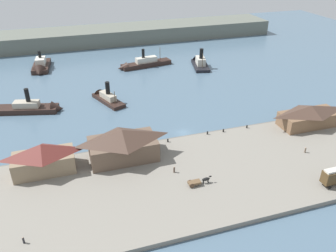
{
  "coord_description": "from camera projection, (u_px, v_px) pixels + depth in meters",
  "views": [
    {
      "loc": [
        -32.0,
        -84.76,
        52.33
      ],
      "look_at": [
        -4.3,
        2.13,
        2.0
      ],
      "focal_mm": 36.7,
      "sensor_mm": 36.0,
      "label": 1
    }
  ],
  "objects": [
    {
      "name": "ferry_departing_north",
      "position": [
        200.0,
        62.0,
        158.75
      ],
      "size": [
        9.71,
        18.45,
        11.09
      ],
      "color": "black",
      "rests_on": "ground"
    },
    {
      "name": "mooring_post_center_west",
      "position": [
        207.0,
        133.0,
        101.19
      ],
      "size": [
        0.44,
        0.44,
        0.9
      ],
      "primitive_type": "cylinder",
      "color": "black",
      "rests_on": "quay_promenade"
    },
    {
      "name": "pedestrian_standing_center",
      "position": [
        174.0,
        170.0,
        84.63
      ],
      "size": [
        0.43,
        0.43,
        1.72
      ],
      "color": "#4C3D33",
      "rests_on": "quay_promenade"
    },
    {
      "name": "ferry_approaching_east",
      "position": [
        41.0,
        67.0,
        153.09
      ],
      "size": [
        8.57,
        19.74,
        9.95
      ],
      "color": "black",
      "rests_on": "ground"
    },
    {
      "name": "mooring_post_east",
      "position": [
        223.0,
        131.0,
        102.44
      ],
      "size": [
        0.44,
        0.44,
        0.9
      ],
      "primitive_type": "cylinder",
      "color": "black",
      "rests_on": "quay_promenade"
    },
    {
      "name": "far_headland",
      "position": [
        117.0,
        34.0,
        194.32
      ],
      "size": [
        180.0,
        24.0,
        8.0
      ],
      "primitive_type": "cube",
      "color": "#60665B",
      "rests_on": "ground"
    },
    {
      "name": "ferry_approaching_west",
      "position": [
        35.0,
        108.0,
        116.72
      ],
      "size": [
        22.63,
        10.56,
        10.01
      ],
      "color": "black",
      "rests_on": "ground"
    },
    {
      "name": "ferry_shed_west_terminal",
      "position": [
        310.0,
        115.0,
        104.75
      ],
      "size": [
        18.54,
        8.03,
        6.64
      ],
      "color": "brown",
      "rests_on": "quay_promenade"
    },
    {
      "name": "ferry_moored_east",
      "position": [
        141.0,
        64.0,
        156.63
      ],
      "size": [
        25.87,
        8.73,
        9.58
      ],
      "color": "black",
      "rests_on": "ground"
    },
    {
      "name": "ferry_shed_customs_shed",
      "position": [
        43.0,
        158.0,
        83.61
      ],
      "size": [
        14.86,
        7.68,
        7.76
      ],
      "color": "#847056",
      "rests_on": "quay_promenade"
    },
    {
      "name": "ground_plane",
      "position": [
        184.0,
        133.0,
        104.5
      ],
      "size": [
        320.0,
        320.0,
        0.0
      ],
      "primitive_type": "plane",
      "color": "slate"
    },
    {
      "name": "seawall_edge",
      "position": [
        188.0,
        137.0,
        101.25
      ],
      "size": [
        110.0,
        0.8,
        1.0
      ],
      "primitive_type": "cube",
      "color": "#666159",
      "rests_on": "ground"
    },
    {
      "name": "ferry_outer_harbor",
      "position": [
        105.0,
        97.0,
        124.79
      ],
      "size": [
        10.59,
        17.65,
        9.29
      ],
      "color": "black",
      "rests_on": "ground"
    },
    {
      "name": "pedestrian_walking_east",
      "position": [
        305.0,
        150.0,
        92.47
      ],
      "size": [
        0.41,
        0.41,
        1.66
      ],
      "color": "#6B5B4C",
      "rests_on": "quay_promenade"
    },
    {
      "name": "mooring_post_west",
      "position": [
        247.0,
        127.0,
        104.53
      ],
      "size": [
        0.44,
        0.44,
        0.9
      ],
      "primitive_type": "cylinder",
      "color": "black",
      "rests_on": "quay_promenade"
    },
    {
      "name": "ferry_shed_central_terminal",
      "position": [
        123.0,
        144.0,
        88.66
      ],
      "size": [
        17.61,
        10.1,
        8.36
      ],
      "color": "brown",
      "rests_on": "quay_promenade"
    },
    {
      "name": "mooring_post_center_east",
      "position": [
        168.0,
        140.0,
        97.43
      ],
      "size": [
        0.44,
        0.44,
        0.9
      ],
      "primitive_type": "cylinder",
      "color": "black",
      "rests_on": "quay_promenade"
    },
    {
      "name": "pedestrian_at_waters_edge",
      "position": [
        24.0,
        240.0,
        65.03
      ],
      "size": [
        0.38,
        0.38,
        1.53
      ],
      "color": "#232328",
      "rests_on": "quay_promenade"
    },
    {
      "name": "quay_promenade",
      "position": [
        214.0,
        173.0,
        85.85
      ],
      "size": [
        110.0,
        36.0,
        1.2
      ],
      "primitive_type": "cube",
      "color": "gray",
      "rests_on": "ground"
    },
    {
      "name": "horse_cart",
      "position": [
        198.0,
        181.0,
        80.4
      ],
      "size": [
        5.82,
        1.64,
        1.87
      ],
      "color": "brown",
      "rests_on": "quay_promenade"
    }
  ]
}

